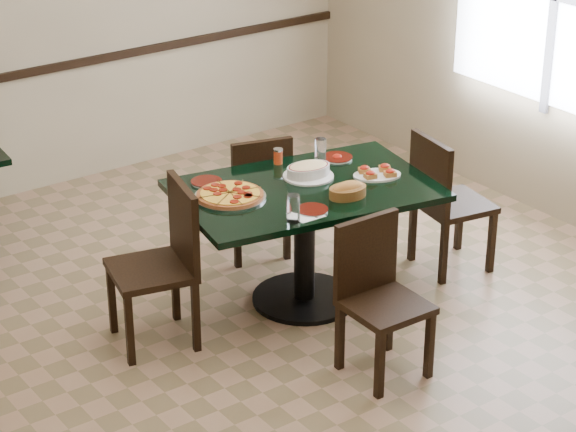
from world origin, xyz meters
TOP-DOWN VIEW (x-y plane):
  - floor at (0.00, 0.00)m, footprint 5.50×5.50m
  - room_shell at (1.02, 1.73)m, footprint 5.50×5.50m
  - main_table at (0.36, 0.21)m, footprint 1.62×1.20m
  - chair_far at (0.46, 0.86)m, footprint 0.49×0.49m
  - chair_near at (0.23, -0.60)m, footprint 0.41×0.41m
  - chair_right at (1.31, 0.04)m, footprint 0.49×0.49m
  - chair_left at (-0.53, 0.31)m, footprint 0.53×0.53m
  - pepperoni_pizza at (-0.08, 0.34)m, footprint 0.41×0.41m
  - lasagna_casserole at (0.46, 0.32)m, footprint 0.30×0.30m
  - bread_basket at (0.47, -0.04)m, footprint 0.25×0.19m
  - bruschetta_platter at (0.80, 0.09)m, footprint 0.35×0.30m
  - side_plate_near at (0.19, -0.08)m, footprint 0.18×0.18m
  - side_plate_far_r at (0.78, 0.45)m, footprint 0.19×0.19m
  - side_plate_far_l at (-0.07, 0.60)m, footprint 0.19×0.19m
  - napkin_setting at (0.13, -0.10)m, footprint 0.16×0.16m
  - water_glass_a at (0.67, 0.47)m, footprint 0.07×0.07m
  - water_glass_b at (0.03, -0.13)m, footprint 0.07×0.07m
  - pepper_shaker at (0.44, 0.60)m, footprint 0.06×0.06m

SIDE VIEW (x-z plane):
  - floor at x=0.00m, z-range 0.00..0.00m
  - chair_far at x=0.46m, z-range 0.05..0.90m
  - chair_near at x=0.23m, z-range 0.05..0.91m
  - chair_right at x=1.31m, z-range 0.05..0.95m
  - chair_left at x=-0.53m, z-range 0.06..1.00m
  - main_table at x=0.36m, z-range 0.19..0.94m
  - napkin_setting at x=0.13m, z-range 0.75..0.76m
  - side_plate_far_l at x=-0.07m, z-range 0.75..0.77m
  - side_plate_near at x=0.19m, z-range 0.75..0.77m
  - side_plate_far_r at x=0.78m, z-range 0.74..0.77m
  - pepperoni_pizza at x=-0.08m, z-range 0.75..0.79m
  - bruschetta_platter at x=0.80m, z-range 0.75..0.80m
  - bread_basket at x=0.47m, z-range 0.74..0.84m
  - lasagna_casserole at x=0.46m, z-range 0.75..0.84m
  - pepper_shaker at x=0.44m, z-range 0.75..0.85m
  - water_glass_a at x=0.67m, z-range 0.75..0.90m
  - water_glass_b at x=0.03m, z-range 0.75..0.91m
  - room_shell at x=1.02m, z-range -1.58..3.92m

